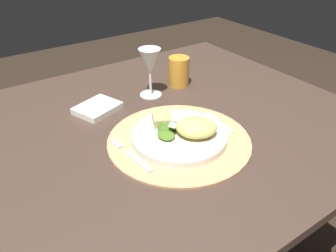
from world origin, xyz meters
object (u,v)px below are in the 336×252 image
napkin (97,108)px  wine_glass (150,64)px  dining_table (150,156)px  spoon (214,119)px  amber_tumbler (179,71)px  fork (132,156)px  dinner_plate (179,136)px

napkin → wine_glass: bearing=-0.8°
dining_table → wine_glass: bearing=56.7°
napkin → wine_glass: size_ratio=0.78×
dining_table → wine_glass: size_ratio=7.76×
spoon → amber_tumbler: 0.26m
fork → napkin: bearing=83.2°
fork → amber_tumbler: 0.44m
spoon → amber_tumbler: amber_tumbler is taller
dining_table → dinner_plate: bearing=-78.4°
napkin → spoon: bearing=-44.8°
dining_table → fork: bearing=-137.2°
fork → amber_tumbler: amber_tumbler is taller
wine_glass → napkin: bearing=179.2°
dining_table → napkin: 0.21m
dining_table → fork: (-0.11, -0.11, 0.12)m
dinner_plate → wine_glass: bearing=73.2°
dinner_plate → spoon: (0.14, 0.02, -0.01)m
spoon → amber_tumbler: bearing=76.3°
spoon → amber_tumbler: size_ratio=1.26×
napkin → amber_tumbler: amber_tumbler is taller
dinner_plate → fork: 0.14m
dinner_plate → wine_glass: size_ratio=1.57×
amber_tumbler → spoon: bearing=-103.7°
fork → spoon: 0.28m
dining_table → napkin: napkin is taller
dining_table → spoon: spoon is taller
fork → amber_tumbler: size_ratio=1.70×
wine_glass → amber_tumbler: size_ratio=1.58×
fork → wine_glass: size_ratio=1.08×
dinner_plate → spoon: size_ratio=1.97×
dining_table → fork: 0.19m
spoon → napkin: (-0.24, 0.24, 0.00)m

